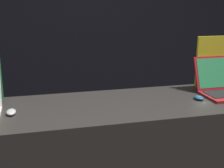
# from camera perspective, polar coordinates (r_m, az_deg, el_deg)

# --- Properties ---
(wall_back) EXTENTS (8.00, 0.05, 2.80)m
(wall_back) POSITION_cam_1_polar(r_m,az_deg,el_deg) (3.88, -6.48, 10.78)
(wall_back) COLOR black
(wall_back) RESTS_ON ground_plane
(display_counter) EXTENTS (2.30, 0.73, 0.96)m
(display_counter) POSITION_cam_1_polar(r_m,az_deg,el_deg) (2.42, 0.24, -14.57)
(display_counter) COLOR #282623
(display_counter) RESTS_ON ground_plane
(mouse_front) EXTENTS (0.06, 0.11, 0.03)m
(mouse_front) POSITION_cam_1_polar(r_m,az_deg,el_deg) (2.13, -17.97, -4.90)
(mouse_front) COLOR #B2B2B7
(mouse_front) RESTS_ON display_counter
(mouse_back) EXTENTS (0.07, 0.09, 0.03)m
(mouse_back) POSITION_cam_1_polar(r_m,az_deg,el_deg) (2.42, 15.58, -2.42)
(mouse_back) COLOR navy
(mouse_back) RESTS_ON display_counter
(promo_stand_back) EXTENTS (0.32, 0.07, 0.44)m
(promo_stand_back) POSITION_cam_1_polar(r_m,az_deg,el_deg) (2.72, 18.12, 3.53)
(promo_stand_back) COLOR black
(promo_stand_back) RESTS_ON display_counter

